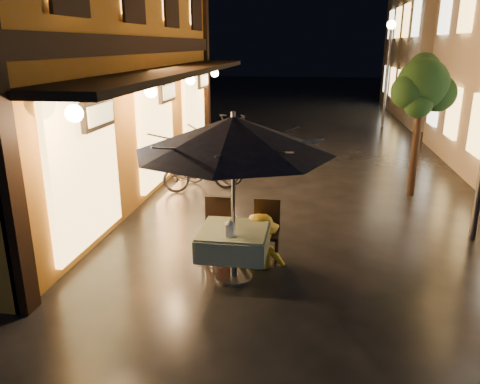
% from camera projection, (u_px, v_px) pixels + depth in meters
% --- Properties ---
extents(ground, '(90.00, 90.00, 0.00)m').
position_uv_depth(ground, '(298.00, 280.00, 6.89)').
color(ground, black).
rests_on(ground, ground).
extents(west_building, '(5.90, 11.40, 7.40)m').
position_uv_depth(west_building, '(52.00, 26.00, 10.38)').
color(west_building, '#C17C1E').
rests_on(west_building, ground).
extents(east_building_far, '(7.30, 10.30, 7.30)m').
position_uv_depth(east_building_far, '(478.00, 36.00, 21.64)').
color(east_building_far, tan).
rests_on(east_building_far, ground).
extents(street_tree, '(1.43, 1.20, 3.15)m').
position_uv_depth(street_tree, '(423.00, 88.00, 10.06)').
color(street_tree, black).
rests_on(street_tree, ground).
extents(streetlamp_far, '(0.36, 0.36, 4.23)m').
position_uv_depth(streetlamp_far, '(389.00, 55.00, 18.76)').
color(streetlamp_far, '#59595E').
rests_on(streetlamp_far, ground).
extents(cafe_table, '(0.99, 0.99, 0.78)m').
position_uv_depth(cafe_table, '(234.00, 241.00, 6.78)').
color(cafe_table, '#59595E').
rests_on(cafe_table, ground).
extents(patio_umbrella, '(2.78, 2.78, 2.46)m').
position_uv_depth(patio_umbrella, '(233.00, 135.00, 6.31)').
color(patio_umbrella, '#59595E').
rests_on(patio_umbrella, ground).
extents(cafe_chair_left, '(0.42, 0.42, 0.97)m').
position_uv_depth(cafe_chair_left, '(217.00, 224.00, 7.54)').
color(cafe_chair_left, black).
rests_on(cafe_chair_left, ground).
extents(cafe_chair_right, '(0.42, 0.42, 0.97)m').
position_uv_depth(cafe_chair_right, '(266.00, 227.00, 7.43)').
color(cafe_chair_right, black).
rests_on(cafe_chair_right, ground).
extents(table_lantern, '(0.16, 0.16, 0.25)m').
position_uv_depth(table_lantern, '(230.00, 227.00, 6.43)').
color(table_lantern, white).
rests_on(table_lantern, cafe_table).
extents(person_orange, '(0.67, 0.53, 1.36)m').
position_uv_depth(person_orange, '(217.00, 219.00, 7.36)').
color(person_orange, '#F7471A').
rests_on(person_orange, ground).
extents(person_yellow, '(1.17, 0.84, 1.63)m').
position_uv_depth(person_yellow, '(260.00, 216.00, 7.14)').
color(person_yellow, yellow).
rests_on(person_yellow, ground).
extents(bicycle_0, '(1.92, 1.34, 0.96)m').
position_uv_depth(bicycle_0, '(201.00, 171.00, 10.97)').
color(bicycle_0, black).
rests_on(bicycle_0, ground).
extents(bicycle_1, '(1.63, 0.62, 0.95)m').
position_uv_depth(bicycle_1, '(212.00, 166.00, 11.44)').
color(bicycle_1, black).
rests_on(bicycle_1, ground).
extents(bicycle_2, '(1.83, 0.87, 0.92)m').
position_uv_depth(bicycle_2, '(221.00, 154.00, 12.74)').
color(bicycle_2, black).
rests_on(bicycle_2, ground).
extents(bicycle_3, '(1.57, 0.52, 0.93)m').
position_uv_depth(bicycle_3, '(213.00, 148.00, 13.44)').
color(bicycle_3, black).
rests_on(bicycle_3, ground).
extents(bicycle_4, '(1.72, 1.20, 0.86)m').
position_uv_depth(bicycle_4, '(214.00, 146.00, 13.90)').
color(bicycle_4, black).
rests_on(bicycle_4, ground).
extents(bicycle_5, '(1.93, 1.08, 1.12)m').
position_uv_depth(bicycle_5, '(231.00, 131.00, 15.55)').
color(bicycle_5, black).
rests_on(bicycle_5, ground).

